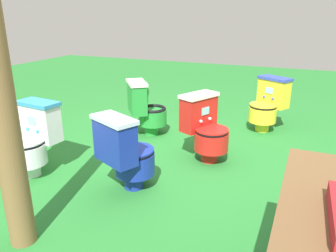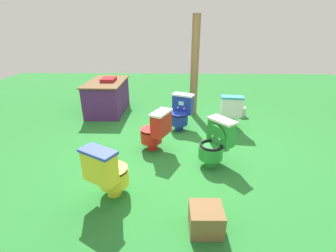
{
  "view_description": "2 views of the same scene",
  "coord_description": "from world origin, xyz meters",
  "px_view_note": "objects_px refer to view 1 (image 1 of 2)",
  "views": [
    {
      "loc": [
        3.17,
        1.31,
        1.57
      ],
      "look_at": [
        0.23,
        0.06,
        0.46
      ],
      "focal_mm": 35.72,
      "sensor_mm": 36.0,
      "label": 1
    },
    {
      "loc": [
        -3.79,
        0.05,
        2.01
      ],
      "look_at": [
        -0.36,
        0.13,
        0.55
      ],
      "focal_mm": 25.3,
      "sensor_mm": 36.0,
      "label": 2
    }
  ],
  "objects_px": {
    "toilet_green": "(145,108)",
    "small_crate": "(198,103)",
    "toilet_red": "(205,128)",
    "toilet_blue": "(126,153)",
    "toilet_yellow": "(268,104)",
    "toilet_white": "(33,139)"
  },
  "relations": [
    {
      "from": "toilet_green",
      "to": "small_crate",
      "type": "distance_m",
      "value": 1.37
    },
    {
      "from": "toilet_red",
      "to": "toilet_yellow",
      "type": "bearing_deg",
      "value": -175.76
    },
    {
      "from": "small_crate",
      "to": "toilet_green",
      "type": "bearing_deg",
      "value": -12.66
    },
    {
      "from": "toilet_green",
      "to": "toilet_yellow",
      "type": "height_order",
      "value": "same"
    },
    {
      "from": "toilet_green",
      "to": "small_crate",
      "type": "height_order",
      "value": "toilet_green"
    },
    {
      "from": "toilet_green",
      "to": "toilet_red",
      "type": "relative_size",
      "value": 1.0
    },
    {
      "from": "toilet_white",
      "to": "toilet_yellow",
      "type": "distance_m",
      "value": 2.98
    },
    {
      "from": "toilet_white",
      "to": "small_crate",
      "type": "distance_m",
      "value": 2.87
    },
    {
      "from": "toilet_red",
      "to": "toilet_yellow",
      "type": "height_order",
      "value": "same"
    },
    {
      "from": "toilet_red",
      "to": "toilet_blue",
      "type": "xyz_separation_m",
      "value": [
        0.93,
        -0.45,
        0.0
      ]
    },
    {
      "from": "toilet_blue",
      "to": "small_crate",
      "type": "bearing_deg",
      "value": 119.07
    },
    {
      "from": "toilet_green",
      "to": "small_crate",
      "type": "xyz_separation_m",
      "value": [
        -1.32,
        0.3,
        -0.23
      ]
    },
    {
      "from": "toilet_blue",
      "to": "toilet_yellow",
      "type": "bearing_deg",
      "value": 91.56
    },
    {
      "from": "toilet_green",
      "to": "toilet_red",
      "type": "distance_m",
      "value": 1.04
    },
    {
      "from": "toilet_white",
      "to": "toilet_yellow",
      "type": "bearing_deg",
      "value": -124.37
    },
    {
      "from": "toilet_red",
      "to": "toilet_white",
      "type": "bearing_deg",
      "value": -30.74
    },
    {
      "from": "toilet_white",
      "to": "toilet_blue",
      "type": "height_order",
      "value": "same"
    },
    {
      "from": "toilet_green",
      "to": "small_crate",
      "type": "relative_size",
      "value": 2.09
    },
    {
      "from": "toilet_white",
      "to": "toilet_green",
      "type": "bearing_deg",
      "value": -103.68
    },
    {
      "from": "toilet_red",
      "to": "toilet_blue",
      "type": "height_order",
      "value": "same"
    },
    {
      "from": "toilet_blue",
      "to": "toilet_yellow",
      "type": "distance_m",
      "value": 2.38
    },
    {
      "from": "toilet_green",
      "to": "small_crate",
      "type": "bearing_deg",
      "value": 129.41
    }
  ]
}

